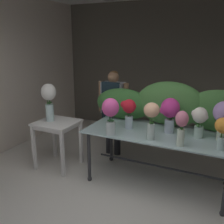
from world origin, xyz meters
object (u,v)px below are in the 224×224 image
at_px(vase_rosy_stock, 182,126).
at_px(vase_crimson_tulips, 129,111).
at_px(vase_white_roses_tall, 49,98).
at_px(vase_fuchsia_snapdragons, 110,113).
at_px(florist, 113,105).
at_px(side_table_white, 57,128).
at_px(display_table_glass, 159,139).
at_px(vase_magenta_hydrangea, 170,112).
at_px(vase_sunset_roses, 223,130).
at_px(vase_ivory_ranunculus, 199,119).
at_px(vase_peach_peonies, 151,116).
at_px(vase_lilac_carnations, 224,116).

bearing_deg(vase_rosy_stock, vase_crimson_tulips, 158.12).
bearing_deg(vase_white_roses_tall, vase_crimson_tulips, 6.54).
xyz_separation_m(vase_rosy_stock, vase_fuchsia_snapdragons, (-0.96, -0.03, 0.05)).
bearing_deg(vase_crimson_tulips, vase_white_roses_tall, -173.46).
relative_size(florist, vase_fuchsia_snapdragons, 3.01).
height_order(side_table_white, vase_white_roses_tall, vase_white_roses_tall).
height_order(vase_rosy_stock, vase_white_roses_tall, vase_white_roses_tall).
distance_m(florist, vase_fuchsia_snapdragons, 1.16).
distance_m(vase_rosy_stock, vase_white_roses_tall, 2.18).
bearing_deg(display_table_glass, vase_white_roses_tall, -173.90).
xyz_separation_m(florist, vase_rosy_stock, (1.42, -1.03, 0.12)).
bearing_deg(vase_magenta_hydrangea, florist, 152.35).
bearing_deg(vase_sunset_roses, vase_magenta_hydrangea, 156.22).
relative_size(display_table_glass, vase_fuchsia_snapdragons, 4.02).
bearing_deg(side_table_white, vase_ivory_ranunculus, 5.55).
relative_size(display_table_glass, vase_peach_peonies, 4.15).
bearing_deg(vase_lilac_carnations, vase_white_roses_tall, -174.77).
bearing_deg(side_table_white, vase_peach_peonies, -4.99).
bearing_deg(display_table_glass, vase_rosy_stock, -44.91).
bearing_deg(vase_peach_peonies, vase_fuchsia_snapdragons, -173.48).
distance_m(side_table_white, vase_ivory_ranunculus, 2.24).
bearing_deg(display_table_glass, side_table_white, -173.48).
height_order(display_table_glass, vase_peach_peonies, vase_peach_peonies).
distance_m(display_table_glass, vase_peach_peonies, 0.55).
relative_size(vase_peach_peonies, vase_sunset_roses, 1.26).
xyz_separation_m(display_table_glass, vase_lilac_carnations, (0.82, 0.05, 0.45)).
height_order(vase_rosy_stock, vase_crimson_tulips, vase_rosy_stock).
xyz_separation_m(vase_peach_peonies, vase_fuchsia_snapdragons, (-0.56, -0.06, -0.00)).
bearing_deg(vase_fuchsia_snapdragons, vase_lilac_carnations, 17.60).
xyz_separation_m(side_table_white, florist, (0.62, 0.85, 0.28)).
bearing_deg(vase_crimson_tulips, side_table_white, -172.84).
xyz_separation_m(vase_magenta_hydrangea, vase_crimson_tulips, (-0.58, -0.08, -0.04)).
relative_size(vase_crimson_tulips, vase_ivory_ranunculus, 1.05).
bearing_deg(vase_ivory_ranunculus, florist, 158.06).
bearing_deg(vase_magenta_hydrangea, vase_peach_peonies, -111.43).
xyz_separation_m(vase_sunset_roses, vase_white_roses_tall, (-2.64, 0.08, 0.11)).
xyz_separation_m(vase_peach_peonies, vase_lilac_carnations, (0.84, 0.38, 0.02)).
distance_m(side_table_white, vase_rosy_stock, 2.09).
distance_m(vase_peach_peonies, vase_ivory_ranunculus, 0.66).
bearing_deg(vase_crimson_tulips, vase_ivory_ranunculus, 3.56).
relative_size(display_table_glass, vase_ivory_ranunculus, 4.98).
bearing_deg(vase_fuchsia_snapdragons, vase_ivory_ranunculus, 20.69).
bearing_deg(vase_white_roses_tall, vase_sunset_roses, -1.69).
relative_size(display_table_glass, vase_crimson_tulips, 4.73).
distance_m(display_table_glass, vase_white_roses_tall, 1.87).
relative_size(vase_crimson_tulips, vase_lilac_carnations, 0.84).
distance_m(vase_peach_peonies, vase_crimson_tulips, 0.53).
distance_m(florist, vase_peach_peonies, 1.43).
xyz_separation_m(vase_rosy_stock, vase_crimson_tulips, (-0.83, 0.33, 0.01)).
distance_m(display_table_glass, vase_fuchsia_snapdragons, 0.83).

